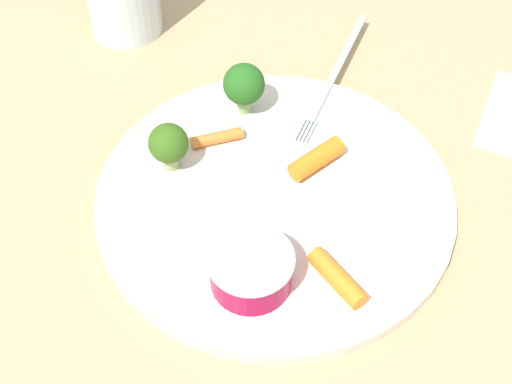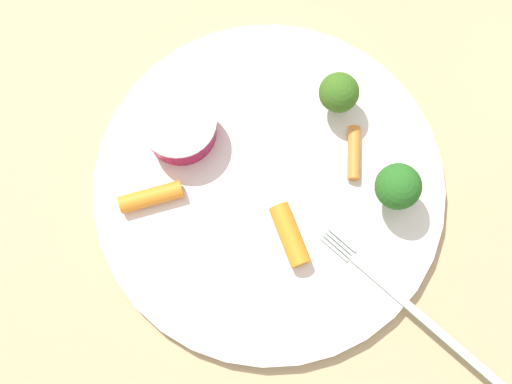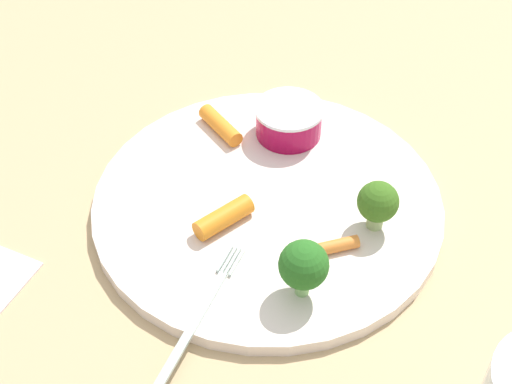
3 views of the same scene
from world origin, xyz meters
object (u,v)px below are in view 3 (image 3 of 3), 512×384
Objects in this scene: plate at (267,204)px; sauce_cup at (289,121)px; broccoli_floret_0 at (378,203)px; fork at (183,343)px; carrot_stick_0 at (224,217)px; carrot_stick_1 at (220,125)px; broccoli_floret_1 at (304,266)px; carrot_stick_2 at (331,247)px.

sauce_cup is (-0.01, -0.09, 0.02)m from plate.
broccoli_floret_0 is (-0.09, 0.02, 0.03)m from plate.
plate is 1.54× the size of fork.
fork is (0.06, 0.24, -0.01)m from sauce_cup.
carrot_stick_0 is 0.98× the size of carrot_stick_1.
carrot_stick_1 is (0.02, -0.12, -0.00)m from carrot_stick_0.
broccoli_floret_1 is at bearing -145.82° from fork.
carrot_stick_2 is 0.14m from fork.
sauce_cup is 0.24m from fork.
broccoli_floret_0 is 0.12m from carrot_stick_0.
carrot_stick_1 is 0.17m from carrot_stick_2.
broccoli_floret_1 is 0.05m from carrot_stick_2.
fork is at bearing 83.66° from carrot_stick_0.
broccoli_floret_1 reaches higher than plate.
fork is at bearing 91.44° from carrot_stick_1.
carrot_stick_0 is at bearing -42.79° from broccoli_floret_1.
fork is at bearing 73.09° from plate.
sauce_cup is at bearing -103.48° from fork.
sauce_cup is at bearing -110.03° from carrot_stick_0.
sauce_cup is at bearing -82.68° from broccoli_floret_1.
plate is 6.46× the size of carrot_stick_2.
carrot_stick_0 is 0.27× the size of fork.
carrot_stick_0 is at bearing 45.43° from plate.
carrot_stick_2 is (-0.02, -0.04, -0.03)m from broccoli_floret_1.
carrot_stick_0 is at bearing 69.97° from sauce_cup.
carrot_stick_0 reaches higher than carrot_stick_2.
plate is 6.65× the size of broccoli_floret_0.
broccoli_floret_1 is (-0.02, 0.18, 0.02)m from sauce_cup.
broccoli_floret_0 is at bearing 125.66° from sauce_cup.
carrot_stick_2 reaches higher than plate.
carrot_stick_1 reaches higher than fork.
broccoli_floret_0 is (-0.08, 0.11, 0.01)m from sauce_cup.
sauce_cup is 0.13m from carrot_stick_0.
broccoli_floret_1 is 0.26× the size of fork.
carrot_stick_0 reaches higher than carrot_stick_1.
carrot_stick_2 is at bearing 107.11° from sauce_cup.
broccoli_floret_1 is at bearing 115.72° from carrot_stick_1.
broccoli_floret_0 is 0.19m from fork.
sauce_cup is 1.38× the size of carrot_stick_2.
sauce_cup reaches higher than plate.
broccoli_floret_1 is 0.10m from fork.
sauce_cup reaches higher than carrot_stick_2.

